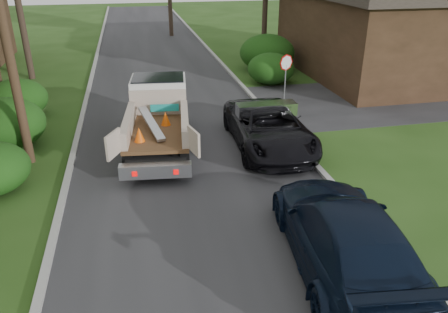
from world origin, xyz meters
TOP-DOWN VIEW (x-y plane):
  - ground at (0.00, 0.00)m, footprint 120.00×120.00m
  - road at (0.00, 10.00)m, footprint 8.00×90.00m
  - side_street at (12.00, 9.00)m, footprint 16.00×7.00m
  - curb_left at (-4.10, 10.00)m, footprint 0.20×90.00m
  - curb_right at (4.10, 10.00)m, footprint 0.20×90.00m
  - stop_sign at (5.20, 9.00)m, footprint 0.71×0.32m
  - utility_pole at (-5.48, 4.98)m, footprint 2.42×1.25m
  - house_right at (13.00, 14.00)m, footprint 9.72×12.96m
  - hedge_left_b at (-6.50, 6.50)m, footprint 2.86×2.86m
  - hedge_left_c at (-6.80, 10.00)m, footprint 2.60×2.60m
  - hedge_right_a at (5.80, 13.00)m, footprint 2.60×2.60m
  - hedge_right_b at (6.50, 16.00)m, footprint 3.38×3.38m
  - flatbed_truck at (-0.91, 5.99)m, footprint 3.11×6.17m
  - black_pickup at (3.01, 4.50)m, footprint 2.82×5.74m
  - navy_suv at (2.60, -2.50)m, footprint 3.04×6.11m

SIDE VIEW (x-z plane):
  - ground at x=0.00m, z-range 0.00..0.00m
  - road at x=0.00m, z-range -0.01..0.01m
  - side_street at x=12.00m, z-range 0.00..0.02m
  - curb_left at x=-4.10m, z-range 0.00..0.12m
  - curb_right at x=4.10m, z-range 0.00..0.12m
  - black_pickup at x=3.01m, z-range 0.00..1.57m
  - hedge_left_c at x=-6.80m, z-range 0.00..1.70m
  - hedge_right_a at x=5.80m, z-range 0.00..1.70m
  - navy_suv at x=2.60m, z-range 0.00..1.70m
  - hedge_left_b at x=-6.50m, z-range 0.00..1.87m
  - hedge_right_b at x=6.50m, z-range 0.00..2.21m
  - flatbed_truck at x=-0.91m, z-range 0.10..2.35m
  - stop_sign at x=5.20m, z-range 0.54..3.02m
  - house_right at x=13.00m, z-range 0.06..6.26m
  - utility_pole at x=-5.48m, z-range 0.17..10.17m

